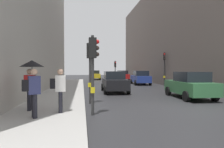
{
  "coord_description": "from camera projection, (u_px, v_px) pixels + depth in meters",
  "views": [
    {
      "loc": [
        -4.97,
        -8.07,
        1.89
      ],
      "look_at": [
        -2.41,
        7.94,
        1.52
      ],
      "focal_mm": 29.8,
      "sensor_mm": 36.0,
      "label": 1
    }
  ],
  "objects": [
    {
      "name": "building_facade_right",
      "position": [
        190.0,
        36.0,
        27.46
      ],
      "size": [
        12.0,
        32.16,
        13.8
      ],
      "primitive_type": "cube",
      "color": "#5B514C",
      "rests_on": "ground"
    },
    {
      "name": "traffic_light_far_median",
      "position": [
        115.0,
        68.0,
        27.27
      ],
      "size": [
        0.24,
        0.43,
        3.21
      ],
      "color": "#2D2D2D",
      "rests_on": "ground"
    },
    {
      "name": "traffic_light_mid_street",
      "position": [
        164.0,
        63.0,
        21.78
      ],
      "size": [
        0.33,
        0.45,
        3.97
      ],
      "color": "#2D2D2D",
      "rests_on": "ground"
    },
    {
      "name": "car_red_sedan",
      "position": [
        122.0,
        75.0,
        33.57
      ],
      "size": [
        2.08,
        4.23,
        1.76
      ],
      "color": "red",
      "rests_on": "ground"
    },
    {
      "name": "pedestrian_with_black_backpack",
      "position": [
        59.0,
        88.0,
        7.52
      ],
      "size": [
        0.63,
        0.36,
        1.77
      ],
      "color": "black",
      "rests_on": "sidewalk_kerb"
    },
    {
      "name": "pedestrian_with_grey_backpack",
      "position": [
        33.0,
        90.0,
        6.66
      ],
      "size": [
        0.66,
        0.48,
        1.77
      ],
      "color": "black",
      "rests_on": "sidewalk_kerb"
    },
    {
      "name": "car_dark_suv",
      "position": [
        114.0,
        82.0,
        15.68
      ],
      "size": [
        2.12,
        4.25,
        1.76
      ],
      "color": "black",
      "rests_on": "ground"
    },
    {
      "name": "car_green_estate",
      "position": [
        190.0,
        85.0,
        12.35
      ],
      "size": [
        2.22,
        4.3,
        1.76
      ],
      "color": "#2D6038",
      "rests_on": "ground"
    },
    {
      "name": "sidewalk_kerb",
      "position": [
        62.0,
        94.0,
        13.7
      ],
      "size": [
        3.2,
        40.0,
        0.16
      ],
      "primitive_type": "cube",
      "color": "#A8A5A0",
      "rests_on": "ground"
    },
    {
      "name": "car_yellow_taxi",
      "position": [
        95.0,
        75.0,
        36.32
      ],
      "size": [
        2.1,
        4.24,
        1.76
      ],
      "color": "yellow",
      "rests_on": "ground"
    },
    {
      "name": "ground_plane",
      "position": [
        189.0,
        110.0,
        8.8
      ],
      "size": [
        120.0,
        120.0,
        0.0
      ],
      "primitive_type": "plane",
      "color": "#28282B"
    },
    {
      "name": "car_blue_van",
      "position": [
        140.0,
        78.0,
        23.8
      ],
      "size": [
        2.27,
        4.32,
        1.76
      ],
      "color": "navy",
      "rests_on": "ground"
    },
    {
      "name": "traffic_light_near_right",
      "position": [
        90.0,
        61.0,
        10.3
      ],
      "size": [
        0.45,
        0.35,
        3.47
      ],
      "color": "#2D2D2D",
      "rests_on": "ground"
    },
    {
      "name": "pedestrian_with_umbrella",
      "position": [
        31.0,
        71.0,
        7.91
      ],
      "size": [
        1.0,
        1.0,
        2.14
      ],
      "color": "black",
      "rests_on": "sidewalk_kerb"
    },
    {
      "name": "traffic_light_near_left",
      "position": [
        93.0,
        60.0,
        7.7
      ],
      "size": [
        0.44,
        0.26,
        3.32
      ],
      "color": "#2D2D2D",
      "rests_on": "ground"
    }
  ]
}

